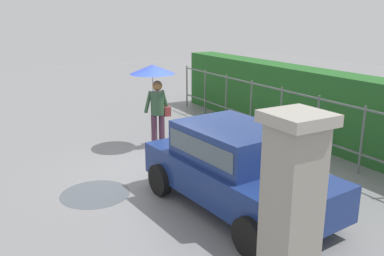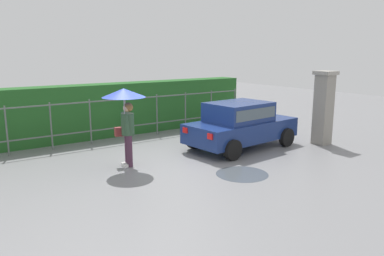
{
  "view_description": "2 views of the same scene",
  "coord_description": "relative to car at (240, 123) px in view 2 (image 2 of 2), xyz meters",
  "views": [
    {
      "loc": [
        7.84,
        -3.82,
        3.36
      ],
      "look_at": [
        0.3,
        0.49,
        0.91
      ],
      "focal_mm": 38.58,
      "sensor_mm": 36.0,
      "label": 1
    },
    {
      "loc": [
        -5.65,
        -8.56,
        3.05
      ],
      "look_at": [
        0.42,
        0.08,
        0.89
      ],
      "focal_mm": 35.33,
      "sensor_mm": 36.0,
      "label": 2
    }
  ],
  "objects": [
    {
      "name": "car",
      "position": [
        0.0,
        0.0,
        0.0
      ],
      "size": [
        3.85,
        2.11,
        1.48
      ],
      "rotation": [
        0.0,
        0.0,
        0.08
      ],
      "color": "navy",
      "rests_on": "ground"
    },
    {
      "name": "hedge_row",
      "position": [
        -2.46,
        4.14,
        0.15
      ],
      "size": [
        11.11,
        0.9,
        1.9
      ],
      "primitive_type": "cube",
      "color": "#235B23",
      "rests_on": "ground"
    },
    {
      "name": "ground_plane",
      "position": [
        -2.37,
        -0.19,
        -0.8
      ],
      "size": [
        40.0,
        40.0,
        0.0
      ],
      "primitive_type": "plane",
      "color": "slate"
    },
    {
      "name": "puddle_near",
      "position": [
        -1.74,
        -2.01,
        -0.8
      ],
      "size": [
        1.33,
        1.33,
        0.0
      ],
      "primitive_type": "cylinder",
      "color": "#4C545B",
      "rests_on": "ground"
    },
    {
      "name": "gate_pillar",
      "position": [
        2.6,
        -1.16,
        0.44
      ],
      "size": [
        0.6,
        0.6,
        2.42
      ],
      "color": "gray",
      "rests_on": "ground"
    },
    {
      "name": "fence_section",
      "position": [
        -2.46,
        3.21,
        0.02
      ],
      "size": [
        10.16,
        0.05,
        1.5
      ],
      "color": "#59605B",
      "rests_on": "ground"
    },
    {
      "name": "pedestrian",
      "position": [
        -3.84,
        0.25,
        0.84
      ],
      "size": [
        1.13,
        1.13,
        2.11
      ],
      "rotation": [
        0.0,
        0.0,
        2.97
      ],
      "color": "#47283D",
      "rests_on": "ground"
    }
  ]
}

